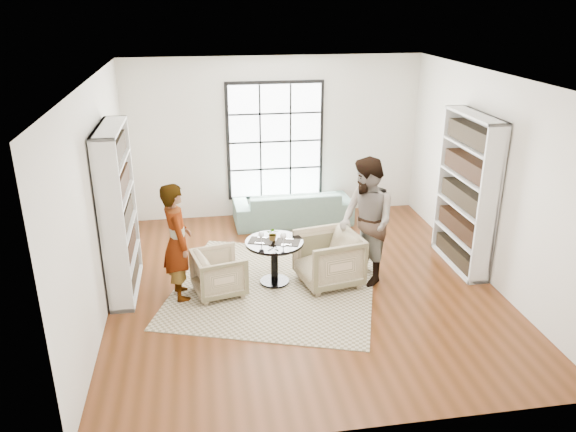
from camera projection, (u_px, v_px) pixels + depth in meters
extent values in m
plane|color=#5C2E15|center=(304.00, 285.00, 8.29)|extent=(6.00, 6.00, 0.00)
plane|color=silver|center=(275.00, 138.00, 10.50)|extent=(5.50, 0.00, 5.50)
plane|color=silver|center=(99.00, 200.00, 7.33)|extent=(0.00, 6.00, 6.00)
plane|color=silver|center=(491.00, 179.00, 8.15)|extent=(0.00, 6.00, 6.00)
plane|color=silver|center=(368.00, 295.00, 4.99)|extent=(5.50, 0.00, 5.50)
plane|color=white|center=(306.00, 78.00, 7.19)|extent=(6.00, 6.00, 0.00)
cube|color=black|center=(275.00, 141.00, 10.50)|extent=(1.82, 0.06, 2.22)
cube|color=white|center=(275.00, 141.00, 10.46)|extent=(1.70, 0.02, 2.10)
cube|color=tan|center=(274.00, 286.00, 8.23)|extent=(3.60, 3.60, 0.01)
cylinder|color=black|center=(275.00, 281.00, 8.35)|extent=(0.43, 0.43, 0.04)
cylinder|color=black|center=(274.00, 263.00, 8.24)|extent=(0.11, 0.11, 0.60)
cylinder|color=black|center=(274.00, 243.00, 8.12)|extent=(0.84, 0.84, 0.04)
imported|color=slate|center=(293.00, 207.00, 10.46)|extent=(2.19, 0.90, 0.63)
imported|color=tan|center=(219.00, 273.00, 7.96)|extent=(0.84, 0.82, 0.64)
imported|color=#BEBE88|center=(328.00, 259.00, 8.22)|extent=(1.01, 0.99, 0.79)
imported|color=gray|center=(177.00, 242.00, 7.68)|extent=(0.53, 0.69, 1.68)
imported|color=gray|center=(366.00, 222.00, 8.10)|extent=(0.89, 1.04, 1.88)
cube|color=black|center=(261.00, 241.00, 8.12)|extent=(0.41, 0.35, 0.01)
cube|color=black|center=(288.00, 242.00, 8.07)|extent=(0.41, 0.35, 0.01)
cylinder|color=silver|center=(261.00, 243.00, 8.03)|extent=(0.07, 0.07, 0.01)
cylinder|color=silver|center=(261.00, 240.00, 8.02)|extent=(0.01, 0.01, 0.10)
sphere|color=maroon|center=(261.00, 235.00, 7.99)|extent=(0.08, 0.08, 0.08)
ellipsoid|color=white|center=(261.00, 235.00, 7.99)|extent=(0.08, 0.08, 0.09)
cylinder|color=silver|center=(283.00, 245.00, 7.96)|extent=(0.07, 0.07, 0.01)
cylinder|color=silver|center=(283.00, 242.00, 7.94)|extent=(0.01, 0.01, 0.11)
sphere|color=maroon|center=(283.00, 236.00, 7.91)|extent=(0.09, 0.09, 0.09)
ellipsoid|color=white|center=(283.00, 236.00, 7.91)|extent=(0.09, 0.09, 0.10)
imported|color=gray|center=(273.00, 234.00, 8.11)|extent=(0.21, 0.20, 0.20)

